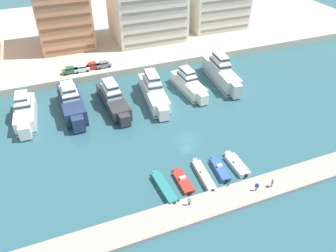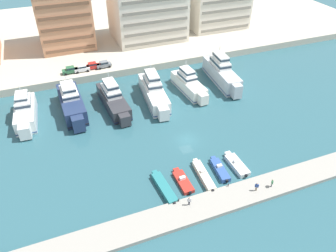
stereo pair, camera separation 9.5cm
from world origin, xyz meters
TOP-DOWN VIEW (x-y plane):
  - ground_plane at (0.00, 0.00)m, footprint 400.00×400.00m
  - quay_promenade at (0.00, 67.09)m, footprint 180.00×70.00m
  - pier_dock at (0.00, -17.26)m, footprint 120.00×5.07m
  - yacht_white_far_left at (-30.51, 19.60)m, footprint 4.99×15.47m
  - yacht_navy_left at (-20.43, 19.35)m, footprint 5.08×17.84m
  - yacht_charcoal_mid_left at (-11.05, 17.97)m, footprint 5.16×17.93m
  - yacht_white_center_left at (-1.12, 17.48)m, footprint 5.74×19.25m
  - yacht_ivory_center at (8.58, 18.28)m, footprint 4.86×15.69m
  - yacht_silver_center_right at (18.63, 19.62)m, footprint 5.35×19.34m
  - motorboat_teal_far_left at (-9.25, -11.12)m, footprint 2.29×8.49m
  - motorboat_red_left at (-5.55, -10.77)m, footprint 2.04×6.59m
  - motorboat_cream_mid_left at (-1.56, -10.92)m, footprint 1.96×8.49m
  - motorboat_blue_center_left at (1.92, -10.60)m, footprint 2.18×6.80m
  - motorboat_white_center at (5.50, -10.56)m, footprint 2.19×7.06m
  - car_green_far_left at (-18.52, 35.22)m, footprint 4.17×2.06m
  - car_white_left at (-15.40, 35.09)m, footprint 4.11×1.93m
  - car_red_mid_left at (-12.59, 35.63)m, footprint 4.12×1.96m
  - car_grey_center_left at (-9.41, 35.35)m, footprint 4.21×2.16m
  - apartment_block_left at (-16.51, 55.30)m, footprint 15.84×16.14m
  - apartment_block_mid_left at (9.08, 52.62)m, footprint 22.38×18.14m
  - pedestrian_near_edge at (5.07, -17.57)m, footprint 0.59×0.45m
  - pedestrian_mid_deck at (8.05, -17.78)m, footprint 0.44×0.58m
  - pedestrian_far_side at (-6.84, -16.28)m, footprint 0.62×0.43m
  - bollard_west at (-8.12, -14.98)m, footprint 0.20×0.20m
  - bollard_west_mid at (1.16, -14.98)m, footprint 0.20×0.20m

SIDE VIEW (x-z plane):
  - ground_plane at x=0.00m, z-range 0.00..0.00m
  - pier_dock at x=0.00m, z-range 0.00..0.72m
  - motorboat_red_left at x=-5.55m, z-range -0.24..1.02m
  - motorboat_blue_center_left at x=1.92m, z-range -0.21..1.17m
  - motorboat_white_center at x=5.50m, z-range -0.24..1.21m
  - motorboat_teal_far_left at x=-9.25m, z-range 0.00..1.02m
  - motorboat_cream_mid_left at x=-1.56m, z-range -0.18..1.22m
  - quay_promenade at x=0.00m, z-range 0.00..2.01m
  - bollard_west at x=-8.12m, z-range 0.74..1.35m
  - bollard_west_mid at x=1.16m, z-range 0.74..1.35m
  - pedestrian_mid_deck at x=8.05m, z-range 0.88..2.60m
  - pedestrian_near_edge at x=5.07m, z-range 0.88..2.62m
  - pedestrian_far_side at x=-6.84m, z-range 0.89..2.64m
  - yacht_ivory_center at x=8.58m, z-range -1.70..5.85m
  - yacht_charcoal_mid_left at x=-11.05m, z-range -1.78..6.08m
  - yacht_white_far_left at x=-30.51m, z-range -1.72..6.20m
  - yacht_navy_left at x=-20.43m, z-range -1.71..6.49m
  - yacht_white_center_left at x=-1.12m, z-range -1.83..6.62m
  - yacht_silver_center_right at x=18.63m, z-range -1.85..7.26m
  - car_green_far_left at x=-18.52m, z-range 2.09..3.89m
  - car_white_left at x=-15.40m, z-range 2.09..3.89m
  - car_red_mid_left at x=-12.59m, z-range 2.09..3.89m
  - car_grey_center_left at x=-9.41m, z-range 2.09..3.89m
  - apartment_block_mid_left at x=9.08m, z-range 1.05..22.19m
  - apartment_block_left at x=-16.51m, z-range 1.07..22.60m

